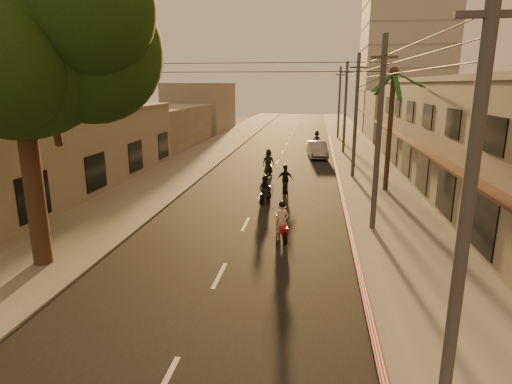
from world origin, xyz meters
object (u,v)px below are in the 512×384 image
scooter_mid_b (285,180)px  scooter_far_b (317,140)px  scooter_red (282,222)px  scooter_far_a (268,163)px  broadleaf_tree (27,36)px  scooter_mid_a (265,190)px  parked_car (317,150)px  palm_tree (394,79)px

scooter_mid_b → scooter_far_b: 20.32m
scooter_red → scooter_far_b: size_ratio=0.92×
scooter_mid_b → scooter_far_a: size_ratio=0.93×
broadleaf_tree → scooter_mid_a: (7.11, 9.98, -7.71)m
scooter_mid_a → scooter_far_b: size_ratio=0.85×
scooter_red → scooter_far_b: 29.01m
scooter_mid_b → scooter_far_a: (-1.70, 5.61, 0.08)m
scooter_red → scooter_far_a: (-2.19, 14.36, 0.09)m
scooter_far_a → scooter_far_b: bearing=61.1°
broadleaf_tree → scooter_mid_b: bearing=57.5°
scooter_mid_b → parked_car: size_ratio=0.38×
scooter_red → scooter_mid_b: size_ratio=0.99×
palm_tree → scooter_far_a: bearing=151.6°
scooter_red → parked_car: 22.82m
palm_tree → scooter_mid_b: (-6.52, -1.15, -6.33)m
broadleaf_tree → scooter_far_b: size_ratio=6.09×
scooter_far_a → parked_car: scooter_far_a is taller
scooter_mid_b → scooter_far_a: 5.86m
palm_tree → parked_car: 15.02m
scooter_mid_a → scooter_far_a: bearing=108.2°
scooter_mid_a → scooter_far_b: scooter_far_b is taller
scooter_mid_b → parked_car: bearing=74.9°
broadleaf_tree → scooter_red: (8.58, 3.95, -7.66)m
scooter_red → scooter_mid_a: 6.21m
scooter_mid_a → scooter_far_a: (-0.72, 8.33, 0.14)m
palm_tree → scooter_far_b: 20.57m
scooter_mid_b → parked_car: (2.10, 14.01, -0.05)m
broadleaf_tree → scooter_far_b: broadleaf_tree is taller
palm_tree → scooter_far_a: palm_tree is taller
palm_tree → parked_car: palm_tree is taller
broadleaf_tree → scooter_mid_b: 16.89m
palm_tree → scooter_mid_a: 10.58m
parked_car → broadleaf_tree: bearing=-117.3°
scooter_far_a → parked_car: 9.23m
scooter_far_b → scooter_mid_b: bearing=-90.4°
scooter_mid_b → scooter_far_b: (2.02, 20.22, 0.07)m
broadleaf_tree → scooter_mid_a: size_ratio=7.16×
scooter_mid_a → parked_car: bearing=92.9°
palm_tree → scooter_mid_a: (-7.50, -3.87, -6.38)m
scooter_red → scooter_mid_b: bearing=75.2°
scooter_far_a → palm_tree: bearing=-43.1°
scooter_mid_b → parked_car: 14.17m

